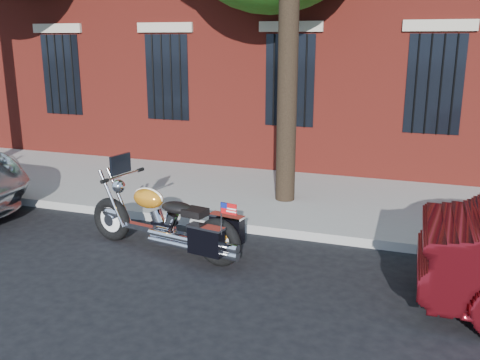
% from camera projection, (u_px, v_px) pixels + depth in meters
% --- Properties ---
extents(ground, '(120.00, 120.00, 0.00)m').
position_uv_depth(ground, '(199.00, 261.00, 7.68)').
color(ground, black).
rests_on(ground, ground).
extents(curb, '(40.00, 0.16, 0.15)m').
position_uv_depth(curb, '(232.00, 226.00, 8.92)').
color(curb, gray).
rests_on(curb, ground).
extents(sidewalk, '(40.00, 3.60, 0.15)m').
position_uv_depth(sidewalk, '(265.00, 195.00, 10.63)').
color(sidewalk, gray).
rests_on(sidewalk, ground).
extents(motorcycle, '(2.71, 1.11, 1.41)m').
position_uv_depth(motorcycle, '(169.00, 224.00, 7.79)').
color(motorcycle, black).
rests_on(motorcycle, ground).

